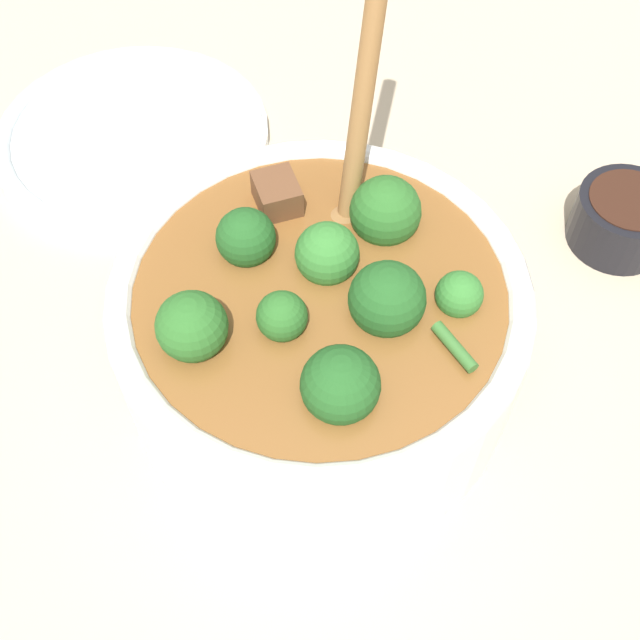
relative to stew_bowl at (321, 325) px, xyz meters
name	(u,v)px	position (x,y,z in m)	size (l,w,h in m)	color
ground_plane	(320,375)	(0.00, 0.00, -0.06)	(4.00, 4.00, 0.00)	#C6B293
stew_bowl	(321,325)	(0.00, 0.00, 0.00)	(0.24, 0.24, 0.28)	white
condiment_bowl	(624,217)	(0.25, 0.03, -0.03)	(0.07, 0.07, 0.04)	black
empty_plate	(132,134)	(-0.06, 0.26, -0.05)	(0.22, 0.22, 0.02)	white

